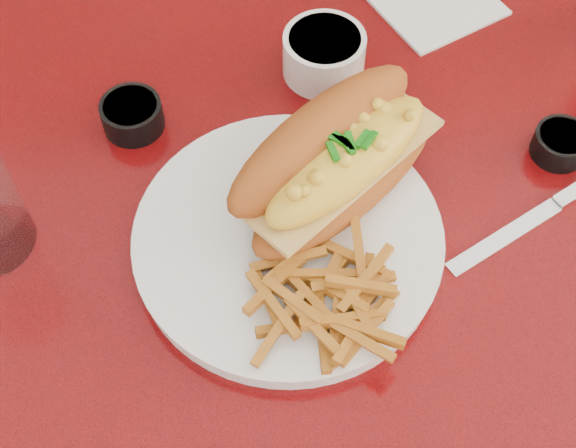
{
  "coord_description": "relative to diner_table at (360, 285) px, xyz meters",
  "views": [
    {
      "loc": [
        -0.11,
        -0.44,
        1.42
      ],
      "look_at": [
        -0.09,
        -0.04,
        0.81
      ],
      "focal_mm": 50.0,
      "sensor_mm": 36.0,
      "label": 1
    }
  ],
  "objects": [
    {
      "name": "diner_table",
      "position": [
        0.0,
        0.0,
        0.0
      ],
      "size": [
        1.23,
        0.83,
        0.77
      ],
      "color": "#B90B0F",
      "rests_on": "ground"
    },
    {
      "name": "mac_hoagie",
      "position": [
        -0.04,
        0.01,
        0.23
      ],
      "size": [
        0.25,
        0.24,
        0.1
      ],
      "rotation": [
        0.0,
        0.0,
        0.72
      ],
      "color": "#A6501A",
      "rests_on": "dinner_plate"
    },
    {
      "name": "sauce_cup_left",
      "position": [
        -0.24,
        0.12,
        0.18
      ],
      "size": [
        0.08,
        0.08,
        0.03
      ],
      "rotation": [
        0.0,
        0.0,
        0.23
      ],
      "color": "black",
      "rests_on": "diner_table"
    },
    {
      "name": "booth_bench_far",
      "position": [
        0.0,
        0.81,
        -0.32
      ],
      "size": [
        1.2,
        0.51,
        0.9
      ],
      "color": "#A50B17",
      "rests_on": "ground"
    },
    {
      "name": "ground",
      "position": [
        0.0,
        0.0,
        -0.61
      ],
      "size": [
        8.0,
        8.0,
        0.0
      ],
      "primitive_type": "plane",
      "color": "silver",
      "rests_on": "ground"
    },
    {
      "name": "fries_pile",
      "position": [
        -0.07,
        -0.11,
        0.2
      ],
      "size": [
        0.12,
        0.11,
        0.03
      ],
      "primitive_type": null,
      "rotation": [
        0.0,
        0.0,
        -0.04
      ],
      "color": "#C67821",
      "rests_on": "dinner_plate"
    },
    {
      "name": "sauce_cup_right",
      "position": [
        0.2,
        0.05,
        0.18
      ],
      "size": [
        0.07,
        0.07,
        0.03
      ],
      "rotation": [
        0.0,
        0.0,
        -0.18
      ],
      "color": "black",
      "rests_on": "diner_table"
    },
    {
      "name": "paper_napkin",
      "position": [
        0.11,
        0.29,
        0.16
      ],
      "size": [
        0.18,
        0.18,
        0.0
      ],
      "primitive_type": "cube",
      "rotation": [
        0.0,
        0.0,
        0.48
      ],
      "color": "white",
      "rests_on": "diner_table"
    },
    {
      "name": "gravy_ramekin",
      "position": [
        -0.03,
        0.18,
        0.19
      ],
      "size": [
        0.1,
        0.1,
        0.05
      ],
      "rotation": [
        0.0,
        0.0,
        -0.08
      ],
      "color": "white",
      "rests_on": "diner_table"
    },
    {
      "name": "knife",
      "position": [
        0.17,
        -0.02,
        0.16
      ],
      "size": [
        0.19,
        0.12,
        0.01
      ],
      "rotation": [
        0.0,
        0.0,
        0.52
      ],
      "color": "silver",
      "rests_on": "diner_table"
    },
    {
      "name": "fork",
      "position": [
        -0.02,
        -0.05,
        0.18
      ],
      "size": [
        0.02,
        0.13,
        0.0
      ],
      "rotation": [
        0.0,
        0.0,
        1.57
      ],
      "color": "silver",
      "rests_on": "dinner_plate"
    },
    {
      "name": "dinner_plate",
      "position": [
        -0.09,
        -0.04,
        0.17
      ],
      "size": [
        0.37,
        0.37,
        0.02
      ],
      "rotation": [
        0.0,
        0.0,
        0.35
      ],
      "color": "white",
      "rests_on": "diner_table"
    }
  ]
}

